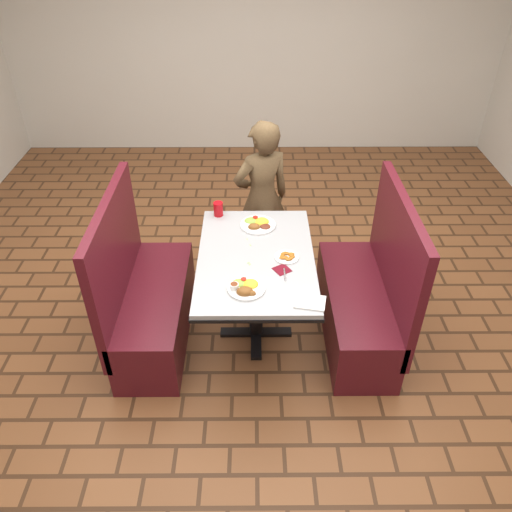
# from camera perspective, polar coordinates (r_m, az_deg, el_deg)

# --- Properties ---
(room) EXTENTS (7.00, 7.04, 2.82)m
(room) POSITION_cam_1_polar(r_m,az_deg,el_deg) (2.90, 0.00, 18.81)
(room) COLOR brown
(room) RESTS_ON ground
(dining_table) EXTENTS (0.81, 1.21, 0.75)m
(dining_table) POSITION_cam_1_polar(r_m,az_deg,el_deg) (3.50, 0.00, -1.27)
(dining_table) COLOR #A5A7AA
(dining_table) RESTS_ON ground
(booth_bench_left) EXTENTS (0.47, 1.20, 1.17)m
(booth_bench_left) POSITION_cam_1_polar(r_m,az_deg,el_deg) (3.78, -12.23, -5.19)
(booth_bench_left) COLOR #54131C
(booth_bench_left) RESTS_ON ground
(booth_bench_right) EXTENTS (0.47, 1.20, 1.17)m
(booth_bench_right) POSITION_cam_1_polar(r_m,az_deg,el_deg) (3.79, 12.21, -5.09)
(booth_bench_right) COLOR #54131C
(booth_bench_right) RESTS_ON ground
(diner_person) EXTENTS (0.59, 0.49, 1.37)m
(diner_person) POSITION_cam_1_polar(r_m,az_deg,el_deg) (4.23, 0.65, 6.54)
(diner_person) COLOR brown
(diner_person) RESTS_ON ground
(near_dinner_plate) EXTENTS (0.24, 0.24, 0.07)m
(near_dinner_plate) POSITION_cam_1_polar(r_m,az_deg,el_deg) (3.14, -1.20, -3.48)
(near_dinner_plate) COLOR white
(near_dinner_plate) RESTS_ON dining_table
(far_dinner_plate) EXTENTS (0.27, 0.27, 0.07)m
(far_dinner_plate) POSITION_cam_1_polar(r_m,az_deg,el_deg) (3.74, 0.23, 3.82)
(far_dinner_plate) COLOR white
(far_dinner_plate) RESTS_ON dining_table
(plantain_plate) EXTENTS (0.17, 0.17, 0.03)m
(plantain_plate) POSITION_cam_1_polar(r_m,az_deg,el_deg) (3.42, 3.52, -0.07)
(plantain_plate) COLOR white
(plantain_plate) RESTS_ON dining_table
(maroon_napkin) EXTENTS (0.14, 0.14, 0.00)m
(maroon_napkin) POSITION_cam_1_polar(r_m,az_deg,el_deg) (3.32, 2.98, -1.58)
(maroon_napkin) COLOR #5C0D18
(maroon_napkin) RESTS_ON dining_table
(spoon_utensil) EXTENTS (0.01, 0.13, 0.00)m
(spoon_utensil) POSITION_cam_1_polar(r_m,az_deg,el_deg) (3.27, 3.32, -2.12)
(spoon_utensil) COLOR silver
(spoon_utensil) RESTS_ON dining_table
(red_tumbler) EXTENTS (0.07, 0.07, 0.11)m
(red_tumbler) POSITION_cam_1_polar(r_m,az_deg,el_deg) (3.87, -4.33, 5.38)
(red_tumbler) COLOR red
(red_tumbler) RESTS_ON dining_table
(paper_napkin) EXTENTS (0.21, 0.17, 0.01)m
(paper_napkin) POSITION_cam_1_polar(r_m,az_deg,el_deg) (3.08, 6.20, -5.26)
(paper_napkin) COLOR white
(paper_napkin) RESTS_ON dining_table
(knife_utensil) EXTENTS (0.04, 0.16, 0.00)m
(knife_utensil) POSITION_cam_1_polar(r_m,az_deg,el_deg) (3.16, -2.01, -3.62)
(knife_utensil) COLOR silver
(knife_utensil) RESTS_ON dining_table
(fork_utensil) EXTENTS (0.08, 0.14, 0.00)m
(fork_utensil) POSITION_cam_1_polar(r_m,az_deg,el_deg) (3.15, -1.80, -3.79)
(fork_utensil) COLOR silver
(fork_utensil) RESTS_ON dining_table
(lettuce_shreds) EXTENTS (0.28, 0.32, 0.00)m
(lettuce_shreds) POSITION_cam_1_polar(r_m,az_deg,el_deg) (3.49, 0.65, 0.60)
(lettuce_shreds) COLOR #9AC74F
(lettuce_shreds) RESTS_ON dining_table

